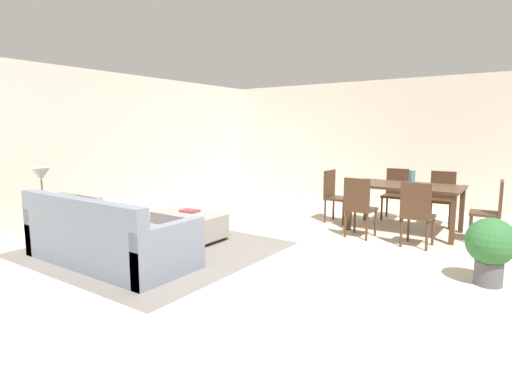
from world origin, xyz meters
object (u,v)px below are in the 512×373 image
ottoman_table (189,224)px  dining_chair_far_left (396,191)px  side_table (44,213)px  dining_chair_head_west (334,193)px  book_on_ottoman (190,211)px  dining_chair_far_right (442,195)px  dining_chair_head_east (492,208)px  table_lamp (41,176)px  dining_chair_near_right (417,211)px  potted_plant (491,246)px  dining_table (405,190)px  vase_centerpiece (412,178)px  couch (106,240)px  dining_chair_near_left (359,204)px

ottoman_table → dining_chair_far_left: dining_chair_far_left is taller
side_table → dining_chair_head_west: 4.63m
book_on_ottoman → ottoman_table: bearing=-57.4°
dining_chair_far_right → dining_chair_head_east: same height
table_lamp → dining_chair_near_right: bearing=33.0°
potted_plant → dining_chair_far_left: bearing=122.8°
dining_table → dining_chair_head_west: dining_chair_head_west is taller
table_lamp → dining_chair_head_east: size_ratio=0.57×
dining_table → vase_centerpiece: (0.08, 0.03, 0.20)m
dining_chair_head_west → dining_table: bearing=1.4°
table_lamp → book_on_ottoman: 2.13m
couch → dining_chair_near_left: 3.60m
dining_chair_near_left → dining_chair_head_east: bearing=25.1°
dining_table → potted_plant: 2.31m
book_on_ottoman → potted_plant: (3.94, 0.40, 0.01)m
side_table → potted_plant: (5.38, 1.85, -0.03)m
side_table → vase_centerpiece: bearing=42.4°
dining_chair_near_right → couch: bearing=-136.3°
dining_chair_far_right → dining_chair_head_west: (-1.60, -0.86, 0.00)m
side_table → book_on_ottoman: bearing=45.1°
table_lamp → dining_table: (4.02, 3.71, -0.32)m
ottoman_table → dining_chair_near_left: 2.57m
couch → dining_chair_far_left: (2.20, 4.57, 0.23)m
couch → potted_plant: bearing=25.0°
dining_chair_far_left → book_on_ottoman: bearing=-124.9°
dining_chair_far_left → dining_chair_head_east: bearing=-29.0°
dining_chair_near_left → side_table: bearing=-140.8°
dining_chair_far_right → table_lamp: bearing=-134.2°
ottoman_table → book_on_ottoman: 0.20m
side_table → table_lamp: (0.00, -0.00, 0.53)m
dining_chair_near_left → book_on_ottoman: bearing=-145.6°
ottoman_table → dining_chair_head_west: size_ratio=1.19×
dining_chair_far_right → book_on_ottoman: bearing=-133.9°
couch → dining_chair_far_right: 5.43m
dining_chair_near_right → potted_plant: (0.98, -1.00, -0.09)m
dining_chair_near_right → book_on_ottoman: size_ratio=3.54×
dining_chair_near_left → vase_centerpiece: vase_centerpiece is taller
dining_chair_near_left → book_on_ottoman: dining_chair_near_left is taller
ottoman_table → potted_plant: potted_plant is taller
dining_chair_far_left → vase_centerpiece: (0.48, -0.84, 0.36)m
ottoman_table → side_table: bearing=-136.7°
dining_chair_far_left → dining_chair_far_right: bearing=-2.8°
couch → ottoman_table: size_ratio=2.04×
dining_chair_near_right → vase_centerpiece: 1.00m
ottoman_table → book_on_ottoman: book_on_ottoman is taller
dining_chair_far_left → dining_chair_head_west: same height
dining_table → dining_chair_near_right: dining_chair_near_right is taller
dining_chair_head_east → vase_centerpiece: bearing=177.2°
potted_plant → dining_chair_far_right: bearing=109.9°
dining_chair_head_east → dining_chair_far_right: bearing=134.0°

